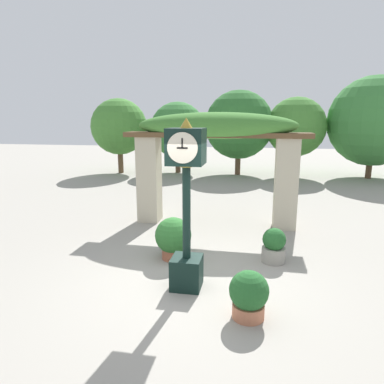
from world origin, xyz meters
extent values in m
plane|color=gray|center=(0.00, 0.00, 0.00)|extent=(60.00, 60.00, 0.00)
cube|color=black|center=(-0.04, -0.20, 0.28)|extent=(0.51, 0.51, 0.55)
cylinder|color=black|center=(-0.04, -0.20, 1.33)|extent=(0.14, 0.14, 1.56)
cylinder|color=gold|center=(-0.04, -0.20, 2.13)|extent=(0.22, 0.22, 0.04)
cube|color=black|center=(-0.04, -0.20, 2.44)|extent=(0.58, 0.58, 0.58)
cylinder|color=beige|center=(-0.04, -0.49, 2.44)|extent=(0.47, 0.02, 0.47)
cylinder|color=beige|center=(-0.04, 0.10, 2.44)|extent=(0.47, 0.02, 0.47)
cube|color=black|center=(-0.04, -0.51, 2.44)|extent=(0.17, 0.01, 0.02)
cube|color=black|center=(-0.04, -0.51, 2.51)|extent=(0.02, 0.01, 0.15)
cone|color=gold|center=(-0.04, -0.20, 2.81)|extent=(0.20, 0.20, 0.16)
cube|color=#BCB299|center=(-1.87, 3.56, 1.20)|extent=(0.58, 0.58, 2.39)
cube|color=#BCB299|center=(1.87, 3.56, 1.20)|extent=(0.58, 0.58, 2.39)
cube|color=brown|center=(0.00, 3.27, 2.46)|extent=(4.93, 0.12, 0.13)
cube|color=brown|center=(0.00, 3.46, 2.46)|extent=(4.93, 0.12, 0.13)
cube|color=brown|center=(0.00, 3.66, 2.46)|extent=(4.93, 0.12, 0.13)
cube|color=brown|center=(0.00, 3.85, 2.46)|extent=(4.93, 0.12, 0.13)
ellipsoid|color=#427F33|center=(0.00, 3.56, 2.70)|extent=(4.25, 1.18, 0.70)
cylinder|color=#9E563D|center=(-0.56, 0.98, 0.11)|extent=(0.48, 0.48, 0.22)
sphere|color=#2D6B2D|center=(-0.56, 0.98, 0.51)|extent=(0.76, 0.76, 0.76)
cylinder|color=#B26B4C|center=(1.04, -0.94, 0.11)|extent=(0.47, 0.47, 0.21)
sphere|color=#235B28|center=(1.04, -0.94, 0.43)|extent=(0.58, 0.58, 0.58)
cylinder|color=gray|center=(1.50, 1.19, 0.15)|extent=(0.48, 0.48, 0.30)
sphere|color=#235B28|center=(1.50, 1.19, 0.48)|extent=(0.47, 0.47, 0.47)
cylinder|color=brown|center=(-6.13, 11.86, 0.72)|extent=(0.28, 0.28, 1.44)
sphere|color=#427F33|center=(-6.13, 11.86, 2.47)|extent=(2.95, 2.95, 2.95)
cylinder|color=brown|center=(-3.09, 12.53, 0.63)|extent=(0.28, 0.28, 1.27)
sphere|color=#387A38|center=(-3.09, 12.53, 2.30)|extent=(2.95, 2.95, 2.95)
cylinder|color=brown|center=(0.15, 12.43, 0.68)|extent=(0.28, 0.28, 1.35)
sphere|color=#2D6B2D|center=(0.15, 12.43, 2.58)|extent=(3.49, 3.49, 3.49)
cylinder|color=brown|center=(2.98, 12.32, 0.73)|extent=(0.28, 0.28, 1.47)
sphere|color=#427F33|center=(2.98, 12.32, 2.49)|extent=(2.92, 2.92, 2.92)
cylinder|color=brown|center=(6.57, 12.44, 0.64)|extent=(0.28, 0.28, 1.27)
sphere|color=#387A38|center=(6.57, 12.44, 2.77)|extent=(4.28, 4.28, 4.28)
camera|label=1|loc=(1.06, -5.58, 2.87)|focal=32.00mm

